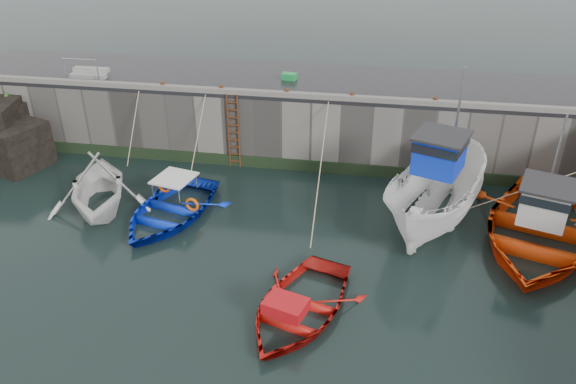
% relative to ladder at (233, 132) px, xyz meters
% --- Properties ---
extents(ground, '(120.00, 120.00, 0.00)m').
position_rel_ladder_xyz_m(ground, '(2.00, -9.91, -1.59)').
color(ground, black).
rests_on(ground, ground).
extents(quay_back, '(30.00, 5.00, 3.00)m').
position_rel_ladder_xyz_m(quay_back, '(2.00, 2.59, -0.09)').
color(quay_back, slate).
rests_on(quay_back, ground).
extents(road_back, '(30.00, 5.00, 0.16)m').
position_rel_ladder_xyz_m(road_back, '(2.00, 2.59, 1.49)').
color(road_back, black).
rests_on(road_back, quay_back).
extents(kerb_back, '(30.00, 0.30, 0.20)m').
position_rel_ladder_xyz_m(kerb_back, '(2.00, 0.24, 1.67)').
color(kerb_back, slate).
rests_on(kerb_back, road_back).
extents(algae_back, '(30.00, 0.08, 0.50)m').
position_rel_ladder_xyz_m(algae_back, '(2.00, 0.05, -1.34)').
color(algae_back, black).
rests_on(algae_back, ground).
extents(ladder, '(0.51, 0.08, 3.20)m').
position_rel_ladder_xyz_m(ladder, '(0.00, 0.00, 0.00)').
color(ladder, '#3F1E0F').
rests_on(ladder, ground).
extents(boat_near_white, '(5.47, 5.82, 2.45)m').
position_rel_ladder_xyz_m(boat_near_white, '(-4.08, -4.22, -1.59)').
color(boat_near_white, white).
rests_on(boat_near_white, ground).
extents(boat_near_white_rope, '(0.04, 3.16, 3.10)m').
position_rel_ladder_xyz_m(boat_near_white_rope, '(-4.08, -0.82, -1.59)').
color(boat_near_white_rope, tan).
rests_on(boat_near_white_rope, ground).
extents(boat_near_blue, '(4.56, 5.64, 1.03)m').
position_rel_ladder_xyz_m(boat_near_blue, '(-1.32, -4.36, -1.59)').
color(boat_near_blue, '#0D2FCC').
rests_on(boat_near_blue, ground).
extents(boat_near_blue_rope, '(0.04, 3.25, 3.10)m').
position_rel_ladder_xyz_m(boat_near_blue_rope, '(-1.32, -0.89, -1.59)').
color(boat_near_blue_rope, tan).
rests_on(boat_near_blue_rope, ground).
extents(boat_near_navy, '(4.50, 5.38, 0.96)m').
position_rel_ladder_xyz_m(boat_near_navy, '(4.09, -8.74, -1.59)').
color(boat_near_navy, red).
rests_on(boat_near_navy, ground).
extents(boat_near_navy_rope, '(0.04, 6.84, 3.10)m').
position_rel_ladder_xyz_m(boat_near_navy_rope, '(4.09, -3.08, -1.59)').
color(boat_near_navy_rope, tan).
rests_on(boat_near_navy_rope, ground).
extents(boat_far_white, '(4.93, 7.53, 5.72)m').
position_rel_ladder_xyz_m(boat_far_white, '(8.13, -3.28, -0.45)').
color(boat_far_white, white).
rests_on(boat_far_white, ground).
extents(boat_far_orange, '(7.22, 8.55, 4.51)m').
position_rel_ladder_xyz_m(boat_far_orange, '(11.49, -3.81, -1.10)').
color(boat_far_orange, '#F1430C').
rests_on(boat_far_orange, ground).
extents(fish_crate, '(0.67, 0.49, 0.28)m').
position_rel_ladder_xyz_m(fish_crate, '(1.95, 2.42, 1.71)').
color(fish_crate, '#1A9442').
rests_on(fish_crate, road_back).
extents(railing, '(1.60, 1.05, 1.00)m').
position_rel_ladder_xyz_m(railing, '(-6.75, 1.33, 1.77)').
color(railing, '#A5A8AD').
rests_on(railing, road_back).
extents(bollard_a, '(0.18, 0.18, 0.28)m').
position_rel_ladder_xyz_m(bollard_a, '(-3.00, 0.34, 1.71)').
color(bollard_a, '#3F1E0F').
rests_on(bollard_a, road_back).
extents(bollard_b, '(0.18, 0.18, 0.28)m').
position_rel_ladder_xyz_m(bollard_b, '(-0.50, 0.34, 1.71)').
color(bollard_b, '#3F1E0F').
rests_on(bollard_b, road_back).
extents(bollard_c, '(0.18, 0.18, 0.28)m').
position_rel_ladder_xyz_m(bollard_c, '(2.20, 0.34, 1.71)').
color(bollard_c, '#3F1E0F').
rests_on(bollard_c, road_back).
extents(bollard_d, '(0.18, 0.18, 0.28)m').
position_rel_ladder_xyz_m(bollard_d, '(4.80, 0.34, 1.71)').
color(bollard_d, '#3F1E0F').
rests_on(bollard_d, road_back).
extents(bollard_e, '(0.18, 0.18, 0.28)m').
position_rel_ladder_xyz_m(bollard_e, '(8.00, 0.34, 1.71)').
color(bollard_e, '#3F1E0F').
rests_on(bollard_e, road_back).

